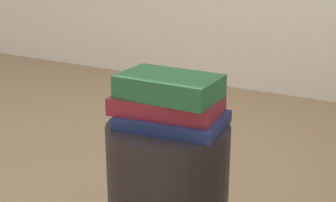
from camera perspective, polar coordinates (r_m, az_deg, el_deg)
side_table at (r=1.47m, az=0.00°, el=-11.63°), size 0.35×0.35×0.48m
book_navy at (r=1.36m, az=0.51°, el=-2.22°), size 0.30×0.23×0.03m
book_maroon at (r=1.36m, az=-0.12°, el=-0.40°), size 0.31×0.21×0.05m
book_forest at (r=1.34m, az=0.12°, el=1.73°), size 0.27×0.17×0.06m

